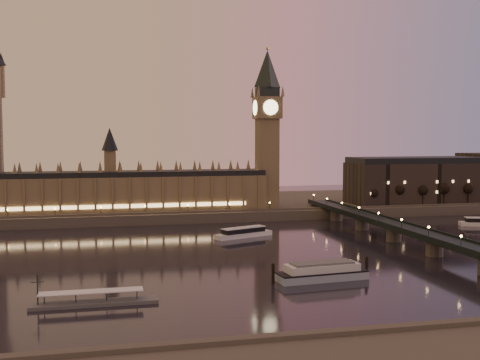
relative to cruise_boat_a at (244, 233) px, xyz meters
name	(u,v)px	position (x,y,z in m)	size (l,w,h in m)	color
ground	(222,257)	(-20.96, -47.88, -2.30)	(700.00, 700.00, 0.00)	black
far_embankment	(218,206)	(9.04, 117.12, 0.70)	(560.00, 130.00, 6.00)	#423D35
palace_of_westminster	(120,187)	(-61.08, 73.12, 19.40)	(180.00, 26.62, 52.00)	brown
big_ben	(267,119)	(33.03, 73.11, 61.65)	(17.68, 17.68, 104.00)	brown
westminster_bridge	(412,237)	(70.65, -47.88, 3.21)	(13.20, 260.00, 15.30)	black
city_block	(452,178)	(173.98, 83.06, 19.94)	(155.00, 45.00, 34.00)	black
bare_tree_0	(375,192)	(103.87, 61.12, 13.53)	(6.47, 6.47, 13.15)	black
bare_tree_1	(399,192)	(120.81, 61.12, 13.53)	(6.47, 6.47, 13.15)	black
bare_tree_2	(422,191)	(137.74, 61.12, 13.53)	(6.47, 6.47, 13.15)	black
bare_tree_3	(444,191)	(154.68, 61.12, 13.53)	(6.47, 6.47, 13.15)	black
bare_tree_4	(466,190)	(171.62, 61.12, 13.53)	(6.47, 6.47, 13.15)	black
cruise_boat_a	(244,233)	(0.00, 0.00, 0.00)	(32.94, 18.92, 5.23)	silver
moored_barge	(322,272)	(6.61, -97.69, 0.75)	(39.24, 12.81, 7.22)	#99ABC3
pontoon_pier	(94,301)	(-75.12, -112.33, -1.16)	(39.66, 6.61, 10.58)	#595B5E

